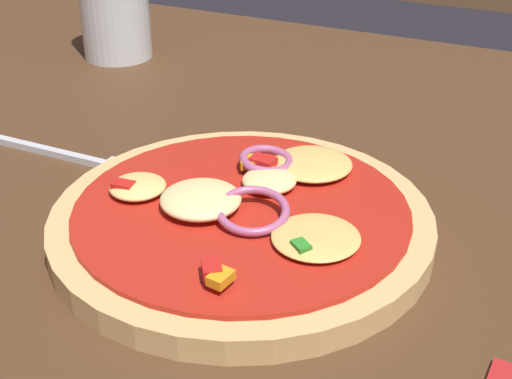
{
  "coord_description": "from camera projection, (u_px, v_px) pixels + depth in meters",
  "views": [
    {
      "loc": [
        0.17,
        -0.28,
        0.27
      ],
      "look_at": [
        0.01,
        0.06,
        0.05
      ],
      "focal_mm": 50.08,
      "sensor_mm": 36.0,
      "label": 1
    }
  ],
  "objects": [
    {
      "name": "pizza",
      "position": [
        243.0,
        218.0,
        0.42
      ],
      "size": [
        0.23,
        0.23,
        0.03
      ],
      "color": "tan",
      "rests_on": "dining_table"
    },
    {
      "name": "fork",
      "position": [
        82.0,
        159.0,
        0.51
      ],
      "size": [
        0.16,
        0.02,
        0.01
      ],
      "color": "silver",
      "rests_on": "dining_table"
    },
    {
      "name": "dining_table",
      "position": [
        204.0,
        286.0,
        0.41
      ],
      "size": [
        1.23,
        0.91,
        0.03
      ],
      "color": "#4C301C",
      "rests_on": "ground"
    },
    {
      "name": "beer_glass",
      "position": [
        114.0,
        7.0,
        0.68
      ],
      "size": [
        0.07,
        0.07,
        0.11
      ],
      "color": "silver",
      "rests_on": "dining_table"
    }
  ]
}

